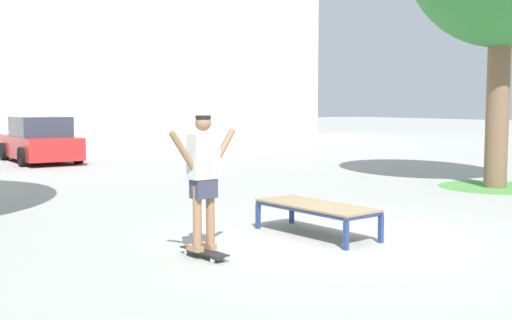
% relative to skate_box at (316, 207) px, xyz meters
% --- Properties ---
extents(ground_plane, '(120.00, 120.00, 0.00)m').
position_rel_skate_box_xyz_m(ground_plane, '(0.10, -0.52, -0.41)').
color(ground_plane, '#999993').
extents(skate_box, '(0.85, 1.94, 0.46)m').
position_rel_skate_box_xyz_m(skate_box, '(0.00, 0.00, 0.00)').
color(skate_box, navy).
rests_on(skate_box, ground).
extents(skateboard, '(0.26, 0.81, 0.09)m').
position_rel_skate_box_xyz_m(skateboard, '(-2.03, -0.19, -0.34)').
color(skateboard, black).
rests_on(skateboard, ground).
extents(skater, '(1.00, 0.31, 1.69)m').
position_rel_skate_box_xyz_m(skater, '(-2.03, -0.19, 0.66)').
color(skater, '#8E6647').
rests_on(skater, skateboard).
extents(grass_patch_near_right, '(2.53, 2.53, 0.01)m').
position_rel_skate_box_xyz_m(grass_patch_near_right, '(6.87, 1.58, -0.41)').
color(grass_patch_near_right, '#47893D').
rests_on(grass_patch_near_right, ground).
extents(car_red, '(2.06, 4.27, 1.50)m').
position_rel_skate_box_xyz_m(car_red, '(0.34, 14.08, 0.28)').
color(car_red, red).
rests_on(car_red, ground).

